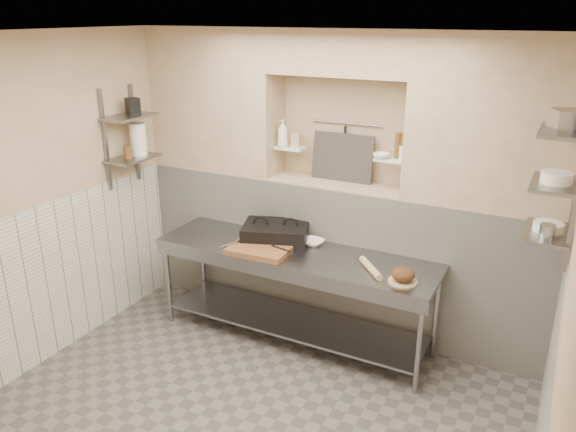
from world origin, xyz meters
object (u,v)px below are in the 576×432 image
Objects in this scene: rolling_pin at (371,268)px; bottle_soap at (283,133)px; mixing_bowl at (313,242)px; panini_press at (276,233)px; bowl_alcove at (381,156)px; cutting_board at (260,249)px; prep_table at (294,278)px; jug_left at (138,139)px; bread_loaf at (403,274)px.

bottle_soap is at bearing 152.66° from rolling_pin.
rolling_pin is at bearing -23.53° from mixing_bowl.
bowl_alcove is (0.86, 0.37, 0.75)m from panini_press.
mixing_bowl is (0.35, 0.07, -0.06)m from panini_press.
panini_press is 1.32× the size of cutting_board.
bottle_soap reaches higher than bowl_alcove.
prep_table is 2.01m from jug_left.
bottle_soap is 1.40m from jug_left.
bowl_alcove reaches higher than rolling_pin.
cutting_board is 1.14m from bottle_soap.
cutting_board is 1.74× the size of jug_left.
panini_press is at bearing 7.82° from jug_left.
bottle_soap reaches higher than prep_table.
rolling_pin is 2.09× the size of bread_loaf.
mixing_bowl is at bearing 159.21° from bread_loaf.
bread_loaf is at bearing -20.79° from mixing_bowl.
prep_table is at bearing 1.32° from jug_left.
bread_loaf reaches higher than rolling_pin.
mixing_bowl is at bearing 70.79° from prep_table.
bread_loaf is 1.11m from bowl_alcove.
cutting_board is at bearing -142.32° from bowl_alcove.
panini_press is 1.34m from bread_loaf.
bottle_soap reaches higher than mixing_bowl.
bowl_alcove is at bearing 41.83° from prep_table.
mixing_bowl is (0.35, 0.37, 0.00)m from cutting_board.
jug_left is at bearing 177.92° from bread_loaf.
bread_loaf is at bearing -7.52° from prep_table.
bread_loaf reaches higher than cutting_board.
jug_left is at bearing 179.44° from rolling_pin.
cutting_board is at bearing -110.21° from panini_press.
cutting_board is at bearing -133.96° from mixing_bowl.
bowl_alcove reaches higher than prep_table.
bowl_alcove is at bearing 37.68° from cutting_board.
cutting_board is 2.67× the size of mixing_bowl.
cutting_board is 2.07× the size of bottle_soap.
cutting_board is at bearing -179.88° from bread_loaf.
bowl_alcove is (-0.15, 0.59, 0.81)m from rolling_pin.
panini_press is (-0.27, 0.15, 0.34)m from prep_table.
prep_table is 8.40× the size of jug_left.
panini_press reaches higher than prep_table.
prep_table is at bearing -53.48° from bottle_soap.
rolling_pin is at bearing -31.51° from panini_press.
bowl_alcove is at bearing 30.48° from mixing_bowl.
bread_loaf is (1.31, 0.00, 0.04)m from cutting_board.
rolling_pin is at bearing -0.56° from jug_left.
panini_press reaches higher than bread_loaf.
panini_press is 1.86× the size of rolling_pin.
prep_table is 12.88× the size of mixing_bowl.
prep_table is 1.36m from bottle_soap.
bread_loaf is 0.70× the size of bottle_soap.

